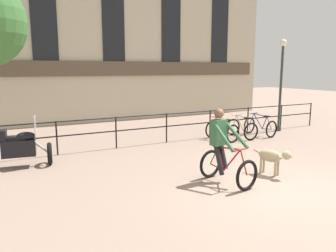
{
  "coord_description": "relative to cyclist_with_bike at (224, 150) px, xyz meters",
  "views": [
    {
      "loc": [
        -5.32,
        -4.92,
        2.59
      ],
      "look_at": [
        -1.18,
        2.86,
        1.05
      ],
      "focal_mm": 35.0,
      "sensor_mm": 36.0,
      "label": 1
    }
  ],
  "objects": [
    {
      "name": "street_lamp",
      "position": [
        6.01,
        4.04,
        1.37
      ],
      "size": [
        0.28,
        0.28,
        3.77
      ],
      "color": "#2D382D",
      "rests_on": "ground_plane"
    },
    {
      "name": "canal_railing",
      "position": [
        0.78,
        4.3,
        -0.05
      ],
      "size": [
        15.05,
        0.05,
        1.05
      ],
      "color": "black",
      "rests_on": "ground_plane"
    },
    {
      "name": "building_facade",
      "position": [
        0.78,
        10.09,
        4.66
      ],
      "size": [
        18.0,
        0.72,
        10.91
      ],
      "color": "#BCB299",
      "rests_on": "ground_plane"
    },
    {
      "name": "cyclist_with_bike",
      "position": [
        0.0,
        0.0,
        0.0
      ],
      "size": [
        0.87,
        1.27,
        1.7
      ],
      "rotation": [
        0.0,
        0.0,
        0.17
      ],
      "color": "black",
      "rests_on": "ground_plane"
    },
    {
      "name": "parked_bicycle_mid_right",
      "position": [
        4.6,
        3.64,
        -0.41
      ],
      "size": [
        0.83,
        1.2,
        0.86
      ],
      "rotation": [
        0.0,
        0.0,
        3.3
      ],
      "color": "black",
      "rests_on": "ground_plane"
    },
    {
      "name": "parked_motorcycle",
      "position": [
        -4.08,
        3.46,
        -0.2
      ],
      "size": [
        1.7,
        0.85,
        1.35
      ],
      "rotation": [
        0.0,
        0.0,
        1.42
      ],
      "color": "black",
      "rests_on": "ground_plane"
    },
    {
      "name": "parked_bicycle_mid_left",
      "position": [
        3.67,
        3.64,
        -0.41
      ],
      "size": [
        0.68,
        1.12,
        0.86
      ],
      "rotation": [
        0.0,
        0.0,
        3.12
      ],
      "color": "black",
      "rests_on": "ground_plane"
    },
    {
      "name": "parked_bicycle_near_lamp",
      "position": [
        2.74,
        3.64,
        -0.41
      ],
      "size": [
        0.83,
        1.2,
        0.86
      ],
      "rotation": [
        0.0,
        0.0,
        3.3
      ],
      "color": "black",
      "rests_on": "ground_plane"
    },
    {
      "name": "ground_plane",
      "position": [
        0.78,
        -0.9,
        -0.76
      ],
      "size": [
        60.0,
        60.0,
        0.0
      ],
      "primitive_type": "plane",
      "color": "gray"
    },
    {
      "name": "dog",
      "position": [
        1.38,
        -0.18,
        -0.29
      ],
      "size": [
        0.48,
        0.99,
        0.67
      ],
      "rotation": [
        0.0,
        0.0,
        0.36
      ],
      "color": "tan",
      "rests_on": "ground_plane"
    }
  ]
}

